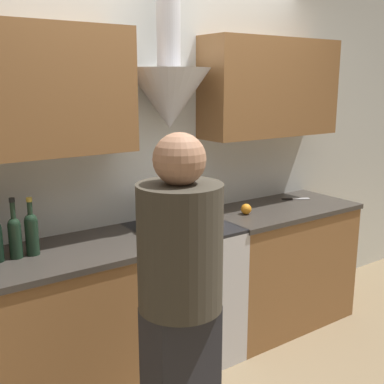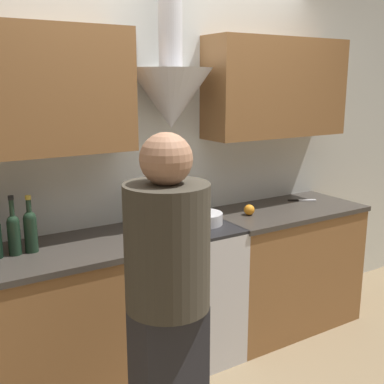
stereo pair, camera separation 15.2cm
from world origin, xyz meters
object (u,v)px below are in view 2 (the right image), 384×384
(wine_bottle_4, at_px, (14,232))
(orange_fruit, at_px, (249,210))
(wine_bottle_5, at_px, (30,229))
(person_foreground_left, at_px, (168,307))
(mixing_bowl, at_px, (204,218))
(stock_pot, at_px, (165,218))
(stove_range, at_px, (184,292))

(wine_bottle_4, xyz_separation_m, orange_fruit, (1.58, -0.06, -0.09))
(wine_bottle_5, distance_m, person_foreground_left, 1.02)
(mixing_bowl, distance_m, person_foreground_left, 1.18)
(stock_pot, xyz_separation_m, orange_fruit, (0.67, -0.01, -0.04))
(wine_bottle_5, xyz_separation_m, mixing_bowl, (1.10, -0.07, -0.09))
(orange_fruit, relative_size, person_foreground_left, 0.05)
(wine_bottle_4, xyz_separation_m, mixing_bowl, (1.19, -0.07, -0.09))
(wine_bottle_5, height_order, person_foreground_left, person_foreground_left)
(mixing_bowl, distance_m, orange_fruit, 0.39)
(wine_bottle_4, relative_size, mixing_bowl, 1.32)
(mixing_bowl, relative_size, person_foreground_left, 0.15)
(wine_bottle_5, relative_size, stock_pot, 1.23)
(wine_bottle_5, distance_m, stock_pot, 0.82)
(stove_range, height_order, orange_fruit, orange_fruit)
(mixing_bowl, bearing_deg, person_foreground_left, -130.93)
(wine_bottle_4, height_order, person_foreground_left, person_foreground_left)
(wine_bottle_5, xyz_separation_m, person_foreground_left, (0.33, -0.95, -0.15))
(wine_bottle_5, height_order, stock_pot, wine_bottle_5)
(wine_bottle_5, height_order, orange_fruit, wine_bottle_5)
(wine_bottle_5, height_order, mixing_bowl, wine_bottle_5)
(stove_range, height_order, mixing_bowl, mixing_bowl)
(stock_pot, height_order, orange_fruit, stock_pot)
(stove_range, distance_m, mixing_bowl, 0.52)
(wine_bottle_5, distance_m, mixing_bowl, 1.10)
(stock_pot, distance_m, orange_fruit, 0.67)
(person_foreground_left, bearing_deg, orange_fruit, 37.75)
(person_foreground_left, bearing_deg, mixing_bowl, 49.07)
(stock_pot, distance_m, person_foreground_left, 1.04)
(stove_range, xyz_separation_m, stock_pot, (-0.14, -0.00, 0.54))
(wine_bottle_4, height_order, orange_fruit, wine_bottle_4)
(wine_bottle_4, xyz_separation_m, stock_pot, (0.90, -0.05, -0.05))
(wine_bottle_5, relative_size, person_foreground_left, 0.19)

